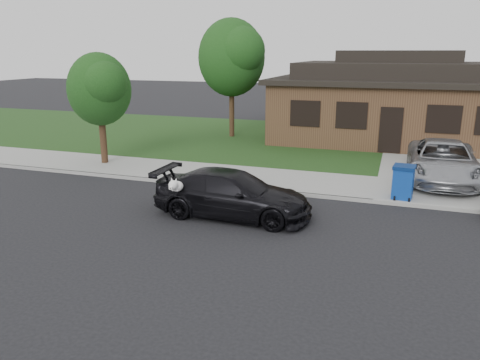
% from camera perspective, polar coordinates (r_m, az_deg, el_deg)
% --- Properties ---
extents(ground, '(120.00, 120.00, 0.00)m').
position_cam_1_polar(ground, '(13.13, -1.71, -5.70)').
color(ground, black).
rests_on(ground, ground).
extents(sidewalk, '(60.00, 3.00, 0.12)m').
position_cam_1_polar(sidewalk, '(17.65, 3.97, 0.04)').
color(sidewalk, gray).
rests_on(sidewalk, ground).
extents(curb, '(60.00, 0.12, 0.12)m').
position_cam_1_polar(curb, '(16.26, 2.61, -1.29)').
color(curb, gray).
rests_on(curb, ground).
extents(lawn, '(60.00, 13.00, 0.13)m').
position_cam_1_polar(lawn, '(25.27, 8.68, 4.60)').
color(lawn, '#193814').
rests_on(lawn, ground).
extents(driveway, '(4.50, 13.00, 0.14)m').
position_cam_1_polar(driveway, '(22.03, 22.75, 1.99)').
color(driveway, gray).
rests_on(driveway, ground).
extents(sedan, '(4.71, 2.25, 1.36)m').
position_cam_1_polar(sedan, '(13.74, -0.96, -1.72)').
color(sedan, black).
rests_on(sedan, ground).
extents(minivan, '(2.40, 5.20, 1.44)m').
position_cam_1_polar(minivan, '(18.62, 23.50, 2.13)').
color(minivan, '#A1A3A8').
rests_on(minivan, driveway).
extents(recycling_bin, '(0.74, 0.75, 1.10)m').
position_cam_1_polar(recycling_bin, '(15.88, 19.26, -0.24)').
color(recycling_bin, navy).
rests_on(recycling_bin, sidewalk).
extents(house, '(12.60, 8.60, 4.65)m').
position_cam_1_polar(house, '(26.59, 18.27, 9.05)').
color(house, '#422B1C').
rests_on(house, ground).
extents(tree_0, '(3.78, 3.60, 6.34)m').
position_cam_1_polar(tree_0, '(25.83, -0.78, 14.86)').
color(tree_0, '#332114').
rests_on(tree_0, ground).
extents(tree_2, '(2.73, 2.60, 4.59)m').
position_cam_1_polar(tree_2, '(20.34, -16.66, 10.66)').
color(tree_2, '#332114').
rests_on(tree_2, ground).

